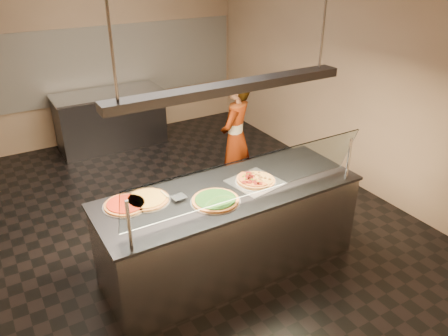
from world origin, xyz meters
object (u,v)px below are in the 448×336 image
heat_lamp_housing (231,87)px  serving_counter (230,229)px  perforated_tray (255,181)px  pizza_cheese (147,199)px  prep_table (111,119)px  worker (236,138)px  sneeze_guard (250,177)px  pizza_tomato (126,204)px  half_pizza_sausage (263,177)px  half_pizza_pepperoni (248,181)px  pizza_spatula (170,195)px  pizza_spinach (215,200)px

heat_lamp_housing → serving_counter: bearing=90.0°
perforated_tray → pizza_cheese: 1.09m
prep_table → worker: (0.95, -2.41, 0.33)m
sneeze_guard → worker: 1.94m
perforated_tray → pizza_tomato: (-1.27, 0.23, 0.01)m
sneeze_guard → pizza_tomato: (-0.97, 0.58, -0.28)m
half_pizza_sausage → pizza_tomato: (-1.36, 0.23, -0.01)m
half_pizza_pepperoni → worker: 1.50m
pizza_spatula → heat_lamp_housing: bearing=-15.7°
perforated_tray → worker: worker is taller
serving_counter → sneeze_guard: sneeze_guard is taller
perforated_tray → serving_counter: bearing=-178.8°
worker → heat_lamp_housing: bearing=21.2°
half_pizza_pepperoni → half_pizza_sausage: 0.18m
half_pizza_sausage → prep_table: (-0.45, 3.73, -0.49)m
half_pizza_sausage → heat_lamp_housing: 1.07m
pizza_spatula → prep_table: size_ratio=0.13×
half_pizza_sausage → pizza_cheese: half_pizza_sausage is taller
pizza_spinach → worker: 1.84m
perforated_tray → prep_table: 3.78m
pizza_spinach → heat_lamp_housing: heat_lamp_housing is taller
pizza_tomato → heat_lamp_housing: size_ratio=0.18×
sneeze_guard → pizza_tomato: sneeze_guard is taller
pizza_cheese → pizza_tomato: (-0.20, 0.01, -0.00)m
serving_counter → worker: (0.89, 1.33, 0.33)m
pizza_spinach → prep_table: (0.17, 3.85, -0.48)m
half_pizza_pepperoni → pizza_spinach: (-0.44, -0.12, -0.02)m
prep_table → pizza_tomato: bearing=-104.6°
half_pizza_sausage → pizza_cheese: 1.18m
perforated_tray → half_pizza_sausage: size_ratio=1.30×
pizza_spatula → pizza_spinach: bearing=-39.8°
heat_lamp_housing → half_pizza_sausage: bearing=1.4°
sneeze_guard → pizza_spatula: sneeze_guard is taller
serving_counter → perforated_tray: bearing=1.2°
worker → serving_counter: bearing=21.2°
perforated_tray → half_pizza_pepperoni: half_pizza_pepperoni is taller
sneeze_guard → worker: worker is taller
serving_counter → prep_table: 3.74m
pizza_spinach → perforated_tray: bearing=13.1°
pizza_cheese → prep_table: bearing=78.6°
half_pizza_sausage → pizza_cheese: (-1.16, 0.22, -0.01)m
pizza_cheese → pizza_tomato: size_ratio=1.04×
serving_counter → worker: bearing=56.1°
worker → heat_lamp_housing: size_ratio=0.69×
perforated_tray → pizza_tomato: 1.29m
half_pizza_pepperoni → pizza_cheese: size_ratio=0.94×
half_pizza_sausage → heat_lamp_housing: (-0.39, -0.01, 0.99)m
half_pizza_pepperoni → pizza_tomato: bearing=169.0°
half_pizza_pepperoni → half_pizza_sausage: size_ratio=1.00×
sneeze_guard → half_pizza_pepperoni: bearing=59.1°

